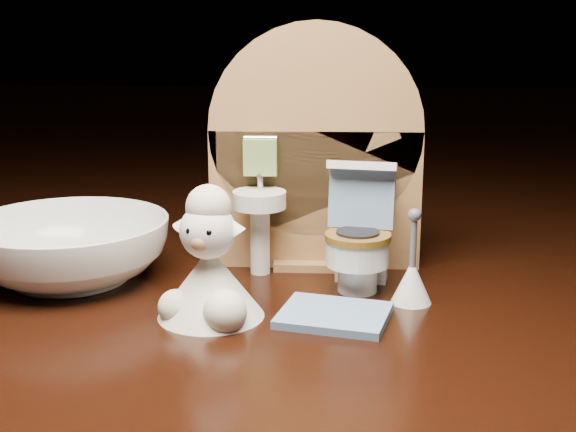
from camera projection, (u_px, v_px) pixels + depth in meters
name	position (u px, v px, depth m)	size (l,w,h in m)	color
backdrop_panel	(314.00, 162.00, 0.49)	(0.13, 0.05, 0.15)	#A87744
toy_toilet	(360.00, 242.00, 0.46)	(0.04, 0.05, 0.07)	white
bath_mat	(334.00, 315.00, 0.42)	(0.06, 0.05, 0.00)	#6585A7
toilet_brush	(412.00, 278.00, 0.44)	(0.02, 0.02, 0.05)	white
plush_lamb	(209.00, 272.00, 0.42)	(0.06, 0.06, 0.07)	silver
ceramic_bowl	(69.00, 250.00, 0.48)	(0.12, 0.12, 0.04)	white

